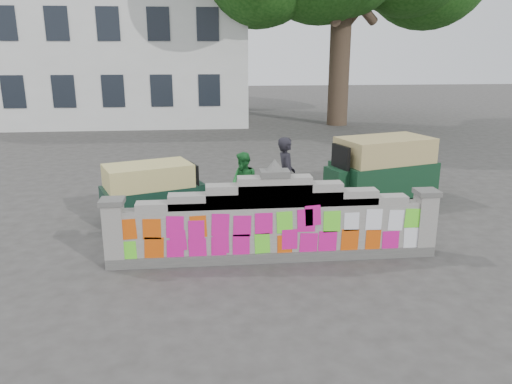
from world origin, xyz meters
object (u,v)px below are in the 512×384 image
cyclist_bike (286,201)px  rickshaw_left (152,191)px  pedestrian (244,184)px  rickshaw_right (381,168)px  cyclist_rider (286,186)px

cyclist_bike → rickshaw_left: 3.20m
pedestrian → rickshaw_left: (-2.21, -0.19, -0.07)m
rickshaw_left → rickshaw_right: 6.14m
rickshaw_left → rickshaw_right: bearing=-9.6°
cyclist_bike → rickshaw_right: bearing=-61.0°
cyclist_rider → rickshaw_right: 3.34m
rickshaw_right → rickshaw_left: bearing=-6.0°
cyclist_bike → rickshaw_left: rickshaw_left is taller
cyclist_bike → cyclist_rider: cyclist_rider is taller
cyclist_rider → rickshaw_right: cyclist_rider is taller
cyclist_rider → rickshaw_left: (-3.15, 0.53, -0.19)m
cyclist_bike → pedestrian: pedestrian is taller
rickshaw_left → rickshaw_right: size_ratio=0.81×
pedestrian → rickshaw_right: rickshaw_right is taller
pedestrian → rickshaw_left: pedestrian is taller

